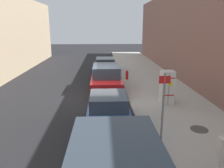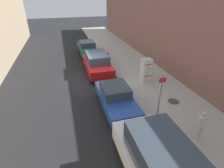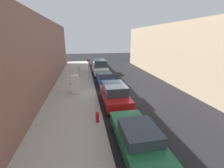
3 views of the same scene
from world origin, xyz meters
TOP-DOWN VIEW (x-y plane):
  - ground_plane at (0.00, 0.00)m, footprint 80.00×80.00m
  - sidewalk_slab at (-4.05, 0.00)m, footprint 4.40×44.00m
  - building_facade_near at (-7.16, 0.00)m, footprint 1.82×39.60m
  - discarded_refrigerator at (-3.77, 1.80)m, footprint 0.68×0.66m
  - manhole_cover at (-4.22, 4.96)m, footprint 0.70×0.70m
  - street_sign_post at (-2.29, 6.31)m, footprint 0.36×0.07m
  - fire_hydrant at (-2.25, -3.70)m, footprint 0.22×0.22m
  - pedestrian_walking_far at (-3.51, 7.99)m, footprint 0.44×0.22m
  - parked_sedan_green at (-0.60, -6.37)m, footprint 1.81×4.68m
  - parked_suv_red at (-0.60, -1.02)m, footprint 1.91×4.50m
  - parked_hatchback_blue at (-0.60, 4.43)m, footprint 1.73×4.17m
  - parked_van_white at (-0.60, 9.50)m, footprint 1.92×4.98m

SIDE VIEW (x-z plane):
  - ground_plane at x=0.00m, z-range 0.00..0.00m
  - sidewalk_slab at x=-4.05m, z-range 0.00..0.15m
  - manhole_cover at x=-4.22m, z-range 0.15..0.17m
  - fire_hydrant at x=-2.25m, z-range 0.16..0.87m
  - parked_sedan_green at x=-0.60m, z-range 0.04..1.45m
  - parked_hatchback_blue at x=-0.60m, z-range 0.02..1.48m
  - parked_suv_red at x=-0.60m, z-range 0.02..1.75m
  - pedestrian_walking_far at x=-3.51m, z-range 0.25..1.76m
  - discarded_refrigerator at x=-3.77m, z-range 0.15..1.91m
  - parked_van_white at x=-0.60m, z-range -0.01..2.15m
  - street_sign_post at x=-2.29m, z-range 0.31..2.92m
  - building_facade_near at x=-7.16m, z-range 0.00..7.10m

